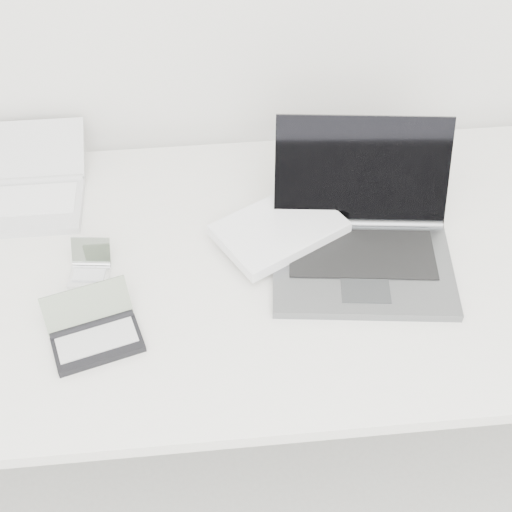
{
  "coord_description": "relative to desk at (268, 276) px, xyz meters",
  "views": [
    {
      "loc": [
        -0.12,
        0.56,
        1.81
      ],
      "look_at": [
        -0.03,
        1.51,
        0.79
      ],
      "focal_mm": 50.0,
      "sensor_mm": 36.0,
      "label": 1
    }
  ],
  "objects": [
    {
      "name": "pda_silver",
      "position": [
        -0.36,
        -0.0,
        0.06
      ],
      "size": [
        0.09,
        0.1,
        0.06
      ],
      "rotation": [
        0.0,
        0.0,
        -0.12
      ],
      "color": "white",
      "rests_on": "desk"
    },
    {
      "name": "laptop_large",
      "position": [
        0.14,
        0.02,
        0.08
      ],
      "size": [
        0.51,
        0.39,
        0.23
      ],
      "rotation": [
        0.0,
        0.0,
        -0.12
      ],
      "color": "slate",
      "rests_on": "desk"
    },
    {
      "name": "desk",
      "position": [
        0.0,
        0.0,
        0.0
      ],
      "size": [
        1.6,
        0.8,
        0.73
      ],
      "color": "white",
      "rests_on": "ground"
    },
    {
      "name": "palmtop_charcoal",
      "position": [
        -0.34,
        -0.17,
        0.06
      ],
      "size": [
        0.19,
        0.17,
        0.08
      ],
      "rotation": [
        0.0,
        0.0,
        0.28
      ],
      "color": "black",
      "rests_on": "desk"
    },
    {
      "name": "netbook_open_white",
      "position": [
        -0.51,
        0.25,
        0.07
      ],
      "size": [
        0.24,
        0.3,
        0.09
      ],
      "rotation": [
        0.0,
        0.0,
        -0.01
      ],
      "color": "silver",
      "rests_on": "desk"
    }
  ]
}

